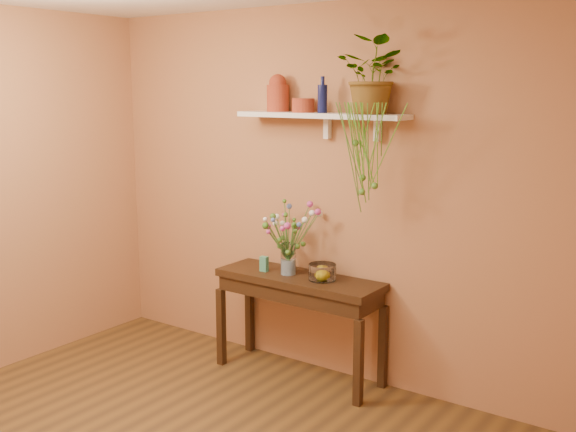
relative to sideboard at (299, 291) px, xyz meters
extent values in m
cube|color=#A76E46|center=(0.06, 0.22, 0.70)|extent=(4.00, 0.04, 2.70)
cube|color=#A76E46|center=(2.06, -1.78, 0.70)|extent=(0.04, 4.00, 2.70)
cube|color=#311E10|center=(0.00, 0.00, 0.08)|extent=(1.26, 0.41, 0.05)
cube|color=#311E10|center=(0.00, 0.00, 0.00)|extent=(1.21, 0.37, 0.11)
cube|color=#311E10|center=(-0.60, -0.18, -0.35)|extent=(0.05, 0.05, 0.60)
cube|color=#311E10|center=(0.60, -0.18, -0.35)|extent=(0.05, 0.05, 0.60)
cube|color=#311E10|center=(-0.60, 0.18, -0.35)|extent=(0.05, 0.05, 0.60)
cube|color=#311E10|center=(0.60, 0.18, -0.35)|extent=(0.05, 0.05, 0.60)
cube|color=white|center=(0.11, 0.09, 1.27)|extent=(1.30, 0.24, 0.04)
cube|color=white|center=(0.11, 0.19, 1.17)|extent=(0.04, 0.05, 0.15)
cube|color=white|center=(0.51, 0.19, 1.17)|extent=(0.04, 0.05, 0.15)
cylinder|color=#A2361C|center=(-0.27, 0.12, 1.38)|extent=(0.19, 0.19, 0.19)
sphere|color=#A2361C|center=(-0.27, 0.12, 1.49)|extent=(0.13, 0.13, 0.13)
cylinder|color=#A2361C|center=(-0.03, 0.09, 1.33)|extent=(0.17, 0.17, 0.10)
cylinder|color=#0F1442|center=(0.14, 0.08, 1.38)|extent=(0.09, 0.09, 0.19)
cylinder|color=#0F1442|center=(0.14, 0.08, 1.50)|extent=(0.04, 0.04, 0.06)
imported|color=#457726|center=(0.54, 0.07, 1.53)|extent=(0.48, 0.42, 0.50)
cylinder|color=#457726|center=(0.47, -0.09, 1.00)|extent=(0.08, 0.19, 0.73)
cylinder|color=#4F9722|center=(0.64, -0.06, 1.15)|extent=(0.14, 0.04, 0.43)
cylinder|color=#4F9722|center=(0.66, -0.10, 1.09)|extent=(0.07, 0.16, 0.54)
cylinder|color=#457726|center=(0.57, -0.08, 1.11)|extent=(0.04, 0.09, 0.51)
cylinder|color=#4F9722|center=(0.58, -0.12, 1.12)|extent=(0.10, 0.21, 0.50)
cylinder|color=#4F9722|center=(0.52, -0.07, 1.11)|extent=(0.02, 0.10, 0.51)
cylinder|color=#457726|center=(0.53, -0.12, 1.17)|extent=(0.03, 0.19, 0.38)
cylinder|color=#4F9722|center=(0.53, -0.05, 1.09)|extent=(0.19, 0.07, 0.55)
cylinder|color=#4F9722|center=(0.53, -0.06, 1.16)|extent=(0.08, 0.06, 0.42)
cylinder|color=#457726|center=(0.48, -0.09, 1.06)|extent=(0.02, 0.15, 0.62)
cylinder|color=#4F9722|center=(0.73, -0.09, 1.07)|extent=(0.32, 0.11, 0.59)
cylinder|color=#4F9722|center=(0.57, -0.08, 1.15)|extent=(0.06, 0.05, 0.43)
cylinder|color=#457726|center=(0.63, -0.16, 1.05)|extent=(0.13, 0.28, 0.64)
cylinder|color=#4F9722|center=(0.47, -0.05, 1.07)|extent=(0.14, 0.06, 0.59)
cylinder|color=#4F9722|center=(0.57, -0.09, 1.18)|extent=(0.18, 0.09, 0.38)
cylinder|color=#457726|center=(0.66, -0.04, 1.19)|extent=(0.06, 0.11, 0.35)
cylinder|color=#4F9722|center=(0.47, -0.04, 1.15)|extent=(0.06, 0.05, 0.42)
cylinder|color=#4F9722|center=(0.60, -0.03, 1.08)|extent=(0.08, 0.06, 0.57)
cylinder|color=#457726|center=(0.45, -0.06, 1.05)|extent=(0.16, 0.15, 0.63)
cylinder|color=#4F9722|center=(0.55, -0.16, 1.03)|extent=(0.04, 0.33, 0.66)
sphere|color=#457726|center=(0.53, -0.04, 0.78)|extent=(0.04, 0.04, 0.04)
sphere|color=#457726|center=(0.53, -0.05, 0.88)|extent=(0.04, 0.04, 0.04)
sphere|color=#457726|center=(0.49, -0.08, 1.10)|extent=(0.04, 0.04, 0.04)
sphere|color=#457726|center=(0.64, -0.08, 0.83)|extent=(0.04, 0.04, 0.04)
cylinder|color=white|center=(-0.09, -0.01, 0.23)|extent=(0.11, 0.11, 0.23)
cylinder|color=silver|center=(-0.09, -0.01, 0.17)|extent=(0.10, 0.10, 0.11)
cylinder|color=#386B28|center=(-0.10, -0.13, 0.39)|extent=(0.02, 0.25, 0.34)
sphere|color=white|center=(-0.11, -0.26, 0.56)|extent=(0.03, 0.03, 0.03)
cylinder|color=#386B28|center=(-0.06, -0.09, 0.36)|extent=(0.07, 0.17, 0.27)
sphere|color=#BC3A91|center=(-0.02, -0.17, 0.49)|extent=(0.04, 0.04, 0.04)
cylinder|color=#386B28|center=(-0.05, -0.08, 0.40)|extent=(0.08, 0.15, 0.36)
sphere|color=#4C7F27|center=(-0.02, -0.15, 0.58)|extent=(0.03, 0.03, 0.03)
cylinder|color=#386B28|center=(-0.03, -0.10, 0.37)|extent=(0.12, 0.19, 0.30)
sphere|color=#BC3A91|center=(0.03, -0.19, 0.52)|extent=(0.05, 0.05, 0.05)
cylinder|color=#386B28|center=(-0.02, -0.06, 0.35)|extent=(0.14, 0.12, 0.25)
sphere|color=#457726|center=(0.04, -0.11, 0.47)|extent=(0.03, 0.03, 0.03)
cylinder|color=#386B28|center=(-0.04, -0.02, 0.36)|extent=(0.11, 0.03, 0.28)
sphere|color=#5976C8|center=(0.02, -0.03, 0.50)|extent=(0.04, 0.04, 0.04)
cylinder|color=#386B28|center=(-0.07, 0.00, 0.36)|extent=(0.06, 0.01, 0.27)
sphere|color=#4C7F27|center=(-0.04, 0.00, 0.49)|extent=(0.03, 0.03, 0.03)
cylinder|color=#386B28|center=(0.01, 0.03, 0.41)|extent=(0.21, 0.08, 0.37)
sphere|color=#BC3A91|center=(0.12, 0.06, 0.59)|extent=(0.05, 0.05, 0.05)
cylinder|color=#386B28|center=(-0.01, 0.02, 0.40)|extent=(0.17, 0.07, 0.36)
sphere|color=white|center=(0.08, 0.05, 0.58)|extent=(0.05, 0.05, 0.05)
cylinder|color=#386B28|center=(-0.04, 0.03, 0.37)|extent=(0.10, 0.08, 0.30)
sphere|color=white|center=(0.00, 0.06, 0.52)|extent=(0.05, 0.05, 0.05)
cylinder|color=#386B28|center=(-0.01, 0.08, 0.39)|extent=(0.15, 0.19, 0.34)
sphere|color=white|center=(0.06, 0.17, 0.55)|extent=(0.05, 0.05, 0.05)
cylinder|color=#386B28|center=(-0.05, 0.08, 0.42)|extent=(0.08, 0.17, 0.40)
sphere|color=#BC3A91|center=(-0.01, 0.16, 0.62)|extent=(0.05, 0.05, 0.05)
cylinder|color=#386B28|center=(-0.09, 0.03, 0.34)|extent=(0.01, 0.07, 0.24)
sphere|color=#4C7F27|center=(-0.08, 0.06, 0.47)|extent=(0.05, 0.05, 0.05)
cylinder|color=#386B28|center=(-0.10, 0.06, 0.33)|extent=(0.01, 0.13, 0.22)
sphere|color=#BC3A91|center=(-0.10, 0.12, 0.44)|extent=(0.05, 0.05, 0.05)
cylinder|color=#386B28|center=(-0.09, 0.03, 0.37)|extent=(0.01, 0.08, 0.28)
sphere|color=#457726|center=(-0.09, 0.07, 0.51)|extent=(0.03, 0.03, 0.03)
cylinder|color=#386B28|center=(-0.12, 0.04, 0.41)|extent=(0.06, 0.10, 0.38)
sphere|color=#5976C8|center=(-0.15, 0.09, 0.60)|extent=(0.04, 0.04, 0.04)
cylinder|color=#386B28|center=(-0.12, 0.02, 0.43)|extent=(0.07, 0.05, 0.42)
sphere|color=#4C7F27|center=(-0.16, 0.04, 0.64)|extent=(0.03, 0.03, 0.03)
cylinder|color=#386B28|center=(-0.17, 0.07, 0.37)|extent=(0.15, 0.17, 0.30)
sphere|color=#BC3A91|center=(-0.24, 0.15, 0.51)|extent=(0.03, 0.03, 0.03)
cylinder|color=#386B28|center=(-0.16, 0.01, 0.35)|extent=(0.15, 0.05, 0.25)
sphere|color=white|center=(-0.24, 0.03, 0.47)|extent=(0.04, 0.04, 0.04)
cylinder|color=#386B28|center=(-0.12, -0.01, 0.35)|extent=(0.06, 0.01, 0.26)
sphere|color=white|center=(-0.14, -0.01, 0.49)|extent=(0.04, 0.04, 0.04)
cylinder|color=#386B28|center=(-0.14, -0.01, 0.38)|extent=(0.11, 0.01, 0.31)
sphere|color=white|center=(-0.19, -0.01, 0.53)|extent=(0.05, 0.05, 0.05)
cylinder|color=#386B28|center=(-0.17, -0.03, 0.34)|extent=(0.16, 0.05, 0.24)
sphere|color=#BC3A91|center=(-0.25, -0.05, 0.46)|extent=(0.05, 0.05, 0.05)
cylinder|color=#386B28|center=(-0.15, -0.06, 0.35)|extent=(0.13, 0.12, 0.26)
sphere|color=#4C7F27|center=(-0.22, -0.11, 0.48)|extent=(0.05, 0.05, 0.05)
cylinder|color=#386B28|center=(-0.14, -0.06, 0.33)|extent=(0.10, 0.12, 0.22)
sphere|color=#BC3A91|center=(-0.19, -0.12, 0.44)|extent=(0.03, 0.03, 0.03)
cylinder|color=#386B28|center=(-0.13, -0.05, 0.39)|extent=(0.07, 0.10, 0.33)
sphere|color=#457726|center=(-0.16, -0.10, 0.55)|extent=(0.05, 0.05, 0.05)
cylinder|color=#386B28|center=(-0.10, -0.09, 0.38)|extent=(0.02, 0.18, 0.32)
sphere|color=#5976C8|center=(-0.10, -0.18, 0.54)|extent=(0.03, 0.03, 0.03)
sphere|color=#457726|center=(-0.01, 0.07, 0.33)|extent=(0.04, 0.04, 0.04)
sphere|color=#457726|center=(-0.10, -0.11, 0.38)|extent=(0.04, 0.04, 0.04)
sphere|color=#457726|center=(-0.20, 0.04, 0.30)|extent=(0.04, 0.04, 0.04)
sphere|color=#457726|center=(-0.02, 0.01, 0.32)|extent=(0.04, 0.04, 0.04)
sphere|color=#457726|center=(-0.05, -0.07, 0.29)|extent=(0.04, 0.04, 0.04)
sphere|color=#457726|center=(-0.17, 0.04, 0.37)|extent=(0.04, 0.04, 0.04)
cylinder|color=white|center=(0.20, 0.00, 0.17)|extent=(0.19, 0.19, 0.12)
cylinder|color=white|center=(0.20, 0.00, 0.12)|extent=(0.19, 0.19, 0.01)
sphere|color=yellow|center=(0.21, -0.01, 0.16)|extent=(0.08, 0.08, 0.08)
cube|color=#2E697B|center=(-0.28, -0.05, 0.17)|extent=(0.06, 0.05, 0.11)
camera|label=1|loc=(2.69, -3.94, 1.45)|focal=42.40mm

